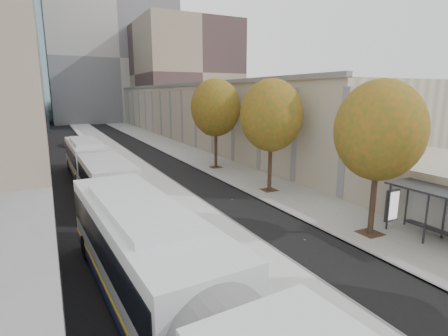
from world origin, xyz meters
TOP-DOWN VIEW (x-y plane):
  - bus_platform at (-3.88, 35.00)m, footprint 4.25×150.00m
  - sidewalk at (4.12, 35.00)m, footprint 4.75×150.00m
  - building_tan at (15.50, 64.00)m, footprint 18.00×92.00m
  - building_far_block at (6.00, 96.00)m, footprint 30.00×18.00m
  - bus_shelter at (5.69, 10.96)m, footprint 1.90×4.40m
  - tree_c at (3.60, 13.00)m, footprint 4.20×4.20m
  - tree_d at (3.60, 22.00)m, footprint 4.40×4.40m
  - tree_e at (3.60, 31.00)m, footprint 4.60×4.60m
  - bus_near at (-7.62, 8.66)m, footprint 4.02×19.25m
  - bus_far at (-7.56, 29.01)m, footprint 3.03×17.69m
  - distant_car at (-7.48, 52.90)m, footprint 2.55×4.29m

SIDE VIEW (x-z plane):
  - sidewalk at x=4.12m, z-range 0.00..0.08m
  - bus_platform at x=-3.88m, z-range 0.00..0.15m
  - distant_car at x=-7.48m, z-range 0.00..1.37m
  - bus_far at x=-7.56m, z-range 0.14..3.08m
  - bus_near at x=-7.62m, z-range 0.15..3.33m
  - bus_shelter at x=5.69m, z-range 0.92..3.45m
  - building_tan at x=15.50m, z-range 0.00..8.00m
  - tree_c at x=3.60m, z-range 1.61..8.89m
  - tree_d at x=3.60m, z-range 1.67..9.27m
  - tree_e at x=3.60m, z-range 1.73..9.64m
  - building_far_block at x=6.00m, z-range 0.00..30.00m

